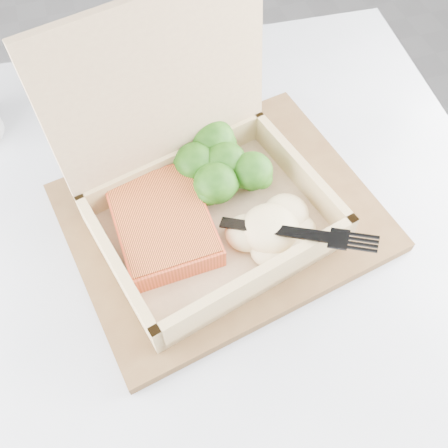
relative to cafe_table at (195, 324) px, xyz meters
name	(u,v)px	position (x,y,z in m)	size (l,w,h in m)	color
floor	(210,337)	(0.06, 0.16, -0.53)	(4.00, 4.00, 0.00)	gray
cafe_table	(195,324)	(0.00, 0.00, 0.00)	(0.84, 0.84, 0.72)	black
serving_tray	(222,217)	(0.05, 0.04, 0.19)	(0.34, 0.27, 0.01)	brown
takeout_container	(196,179)	(0.03, 0.06, 0.25)	(0.28, 0.26, 0.23)	tan
salmon_fillet	(163,224)	(-0.01, 0.03, 0.22)	(0.10, 0.13, 0.03)	#D14A29
broccoli_pile	(225,166)	(0.07, 0.08, 0.23)	(0.12, 0.12, 0.04)	#34751A
mashed_potatoes	(270,229)	(0.09, -0.01, 0.23)	(0.10, 0.09, 0.03)	beige
plastic_fork	(253,224)	(0.07, -0.01, 0.24)	(0.15, 0.11, 0.03)	black
receipt	(195,100)	(0.08, 0.24, 0.19)	(0.07, 0.13, 0.00)	white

